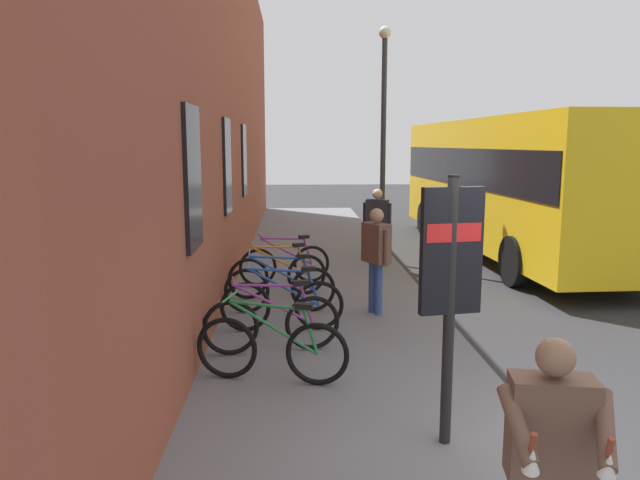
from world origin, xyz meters
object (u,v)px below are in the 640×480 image
Objects in this scene: bicycle_mid_rack at (281,288)px; bicycle_end_of_row at (286,264)px; city_bus at (509,178)px; street_lamp at (383,124)px; bicycle_beside_lamp at (272,348)px; transit_info_sign at (451,268)px; bicycle_far_end at (273,323)px; tourist_with_hotdogs at (551,446)px; bicycle_by_door at (278,275)px; bicycle_leaning_wall at (283,304)px; pedestrian_crossing_street at (376,250)px; pedestrian_near_bus at (377,218)px.

bicycle_mid_rack and bicycle_end_of_row have the same top height.
city_bus is 3.66m from street_lamp.
bicycle_beside_lamp is 0.72× the size of transit_info_sign.
street_lamp is (6.38, -2.33, 2.71)m from bicycle_far_end.
bicycle_far_end is 0.34× the size of street_lamp.
bicycle_beside_lamp is 1.07× the size of tourist_with_hotdogs.
bicycle_mid_rack is at bearing 134.32° from city_bus.
bicycle_by_door is 0.72× the size of transit_info_sign.
bicycle_far_end is 0.73× the size of transit_info_sign.
street_lamp is at bearing -17.44° from bicycle_beside_lamp.
bicycle_leaning_wall and bicycle_by_door have the same top height.
city_bus is (7.30, -5.63, 1.41)m from bicycle_far_end.
bicycle_far_end is at bearing 172.66° from bicycle_leaning_wall.
street_lamp reaches higher than tourist_with_hotdogs.
bicycle_by_door is 0.93m from bicycle_end_of_row.
bicycle_leaning_wall is at bearing -2.73° from bicycle_beside_lamp.
tourist_with_hotdogs is (-8.13, -1.59, 0.61)m from bicycle_end_of_row.
bicycle_mid_rack is at bearing 178.41° from bicycle_end_of_row.
bicycle_beside_lamp is 0.98× the size of bicycle_mid_rack.
bicycle_by_door is 5.03m from street_lamp.
pedestrian_crossing_street is at bearing 0.95° from transit_info_sign.
bicycle_mid_rack is 0.17× the size of city_bus.
pedestrian_crossing_street is at bearing 171.89° from pedestrian_near_bus.
bicycle_end_of_row is at bearing 11.05° from tourist_with_hotdogs.
bicycle_beside_lamp is 3.84m from tourist_with_hotdogs.
street_lamp reaches higher than bicycle_by_door.
bicycle_by_door is 1.03× the size of pedestrian_crossing_street.
bicycle_leaning_wall and bicycle_mid_rack have the same top height.
pedestrian_near_bus is at bearing -47.17° from bicycle_end_of_row.
bicycle_leaning_wall is 1.03× the size of bicycle_end_of_row.
bicycle_beside_lamp is 6.94m from pedestrian_near_bus.
city_bus reaches higher than bicycle_by_door.
pedestrian_crossing_street reaches higher than bicycle_beside_lamp.
bicycle_beside_lamp and bicycle_by_door have the same top height.
bicycle_leaning_wall is 1.10× the size of tourist_with_hotdogs.
city_bus is at bearing -22.40° from transit_info_sign.
bicycle_far_end is at bearing 179.93° from bicycle_by_door.
pedestrian_near_bus is 2.22m from street_lamp.
bicycle_end_of_row is at bearing 13.73° from transit_info_sign.
bicycle_end_of_row is at bearing -6.90° from bicycle_by_door.
pedestrian_near_bus is at bearing 163.81° from street_lamp.
bicycle_mid_rack is 4.71m from transit_info_sign.
bicycle_end_of_row is (3.77, -0.12, 0.00)m from bicycle_far_end.
street_lamp is at bearing 105.57° from city_bus.
bicycle_far_end is (0.97, 0.03, 0.00)m from bicycle_beside_lamp.
transit_info_sign reaches higher than pedestrian_crossing_street.
bicycle_leaning_wall is at bearing 157.06° from pedestrian_near_bus.
pedestrian_crossing_street is (4.15, 0.07, -0.58)m from transit_info_sign.
street_lamp reaches higher than bicycle_end_of_row.
tourist_with_hotdogs reaches higher than bicycle_by_door.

